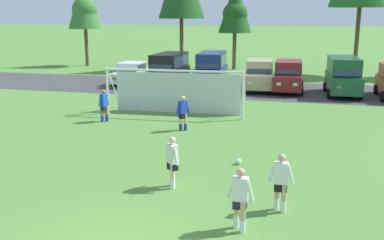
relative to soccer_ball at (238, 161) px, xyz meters
The scene contains 17 objects.
ground_plane 8.08m from the soccer_ball, 103.56° to the left, with size 400.00×400.00×0.00m, color #518438.
parking_lot_strip 16.81m from the soccer_ball, 96.47° to the left, with size 52.00×8.40×0.01m, color #3D3D3F.
soccer_ball is the anchor object (origin of this frame).
soccer_goal 9.01m from the soccer_ball, 120.71° to the left, with size 7.51×2.31×2.57m.
player_striker_near 5.17m from the soccer_ball, 81.24° to the right, with size 0.73×0.35×1.64m.
player_midfield_center 3.26m from the soccer_ball, 121.70° to the right, with size 0.56×0.61×1.64m.
player_defender_far 5.37m from the soccer_ball, 127.62° to the left, with size 0.57×0.60×1.64m.
player_winger_left 9.09m from the soccer_ball, 146.78° to the left, with size 0.32×0.72×1.64m.
player_winger_right 4.09m from the soccer_ball, 65.15° to the right, with size 0.73×0.27×1.64m.
parked_car_slot_far_left 19.88m from the soccer_ball, 122.91° to the left, with size 2.05×4.20×1.72m.
parked_car_slot_left 17.89m from the soccer_ball, 115.23° to the left, with size 2.23×4.82×2.52m.
parked_car_slot_center_left 18.32m from the soccer_ball, 104.99° to the left, with size 2.44×4.92×2.52m.
parked_car_slot_center 16.72m from the soccer_ball, 93.52° to the left, with size 2.39×4.73×2.16m.
parked_car_slot_center_right 16.50m from the soccer_ball, 86.53° to the left, with size 2.19×4.63×2.16m.
parked_car_slot_right 16.70m from the soccer_ball, 73.94° to the left, with size 2.38×4.89×2.52m.
tree_left_edge 35.12m from the soccer_ball, 125.98° to the left, with size 3.46×3.46×9.21m.
tree_center_back 29.50m from the soccer_ball, 99.43° to the left, with size 3.21×3.21×8.56m.
Camera 1 is at (4.08, -8.26, 5.29)m, focal length 42.02 mm.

